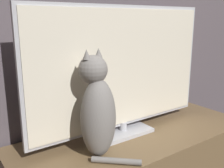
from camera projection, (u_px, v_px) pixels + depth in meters
name	position (u px, v px, depth m)	size (l,w,h in m)	color
tv	(123.00, 71.00, 1.43)	(1.13, 0.19, 0.71)	#B7B7BC
cat	(97.00, 110.00, 1.22)	(0.22, 0.31, 0.51)	gray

